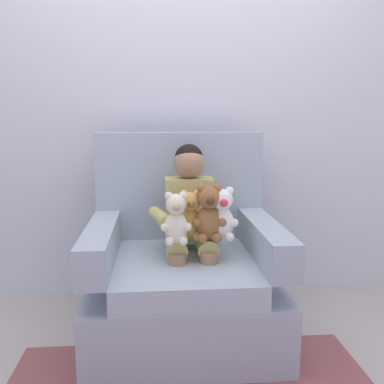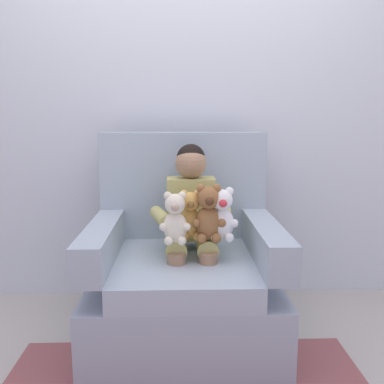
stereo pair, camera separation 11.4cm
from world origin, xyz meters
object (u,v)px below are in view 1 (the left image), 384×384
armchair (183,274)px  plush_brown (209,214)px  plush_cream (176,219)px  plush_honey (190,216)px  plush_white (222,215)px  seated_child (190,214)px

armchair → plush_brown: armchair is taller
plush_cream → plush_brown: bearing=6.5°
plush_honey → plush_brown: (0.09, -0.04, 0.02)m
plush_brown → armchair: bearing=132.8°
plush_white → plush_cream: (-0.23, -0.05, -0.01)m
armchair → plush_white: size_ratio=4.04×
seated_child → plush_cream: bearing=-111.3°
seated_child → plush_white: (0.15, -0.15, 0.02)m
plush_honey → plush_white: plush_white is taller
plush_honey → plush_brown: plush_brown is taller
seated_child → plush_brown: 0.19m
armchair → plush_brown: (0.12, -0.15, 0.37)m
plush_honey → plush_cream: plush_cream is taller
armchair → plush_brown: size_ratio=3.79×
seated_child → armchair: bearing=-152.1°
plush_brown → plush_cream: bearing=-165.2°
seated_child → plush_cream: (-0.09, -0.20, 0.02)m
armchair → seated_child: (0.04, 0.02, 0.34)m
seated_child → plush_brown: seated_child is taller
plush_brown → plush_cream: plush_brown is taller
plush_cream → plush_white: bearing=5.7°
armchair → plush_brown: 0.41m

